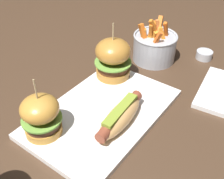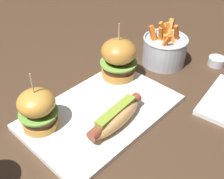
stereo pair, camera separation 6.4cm
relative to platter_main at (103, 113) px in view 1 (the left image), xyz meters
name	(u,v)px [view 1 (the left image)]	position (x,y,z in m)	size (l,w,h in m)	color
ground_plane	(103,115)	(0.00, 0.00, -0.01)	(3.00, 3.00, 0.00)	#422D1E
platter_main	(103,113)	(0.00, 0.00, 0.00)	(0.36, 0.23, 0.01)	white
hot_dog	(120,116)	(-0.01, -0.06, 0.03)	(0.16, 0.06, 0.04)	tan
slider_left	(41,115)	(-0.13, 0.06, 0.05)	(0.08, 0.08, 0.14)	#C18735
slider_right	(113,58)	(0.13, 0.07, 0.06)	(0.10, 0.10, 0.15)	#B0762E
fries_bucket	(154,47)	(0.29, 0.03, 0.04)	(0.13, 0.13, 0.14)	#A8AAB2
sauce_ramekin	(204,55)	(0.39, -0.09, 0.01)	(0.05, 0.05, 0.02)	#B7BABF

